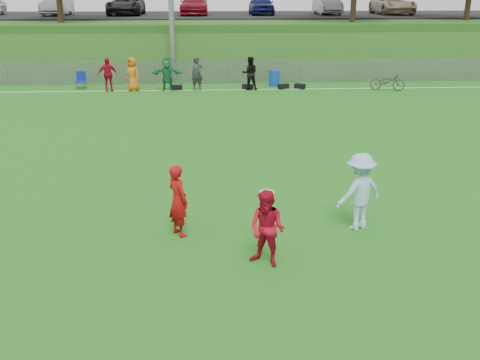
{
  "coord_description": "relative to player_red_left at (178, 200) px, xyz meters",
  "views": [
    {
      "loc": [
        -1.1,
        -9.75,
        5.01
      ],
      "look_at": [
        -0.48,
        0.5,
        1.31
      ],
      "focal_mm": 40.0,
      "sensor_mm": 36.0,
      "label": 1
    }
  ],
  "objects": [
    {
      "name": "ground",
      "position": [
        1.78,
        -0.76,
        -0.79
      ],
      "size": [
        120.0,
        120.0,
        0.0
      ],
      "primitive_type": "plane",
      "color": "#186C16",
      "rests_on": "ground"
    },
    {
      "name": "frisbee",
      "position": [
        1.81,
        -0.69,
        0.41
      ],
      "size": [
        0.3,
        0.3,
        0.03
      ],
      "color": "white",
      "rests_on": "ground"
    },
    {
      "name": "player_blue",
      "position": [
        3.9,
        0.08,
        0.07
      ],
      "size": [
        1.27,
        1.03,
        1.72
      ],
      "primitive_type": "imported",
      "rotation": [
        0.0,
        0.0,
        3.55
      ],
      "color": "#ABCEEE",
      "rests_on": "ground"
    },
    {
      "name": "camp_chair",
      "position": [
        -5.98,
        18.02,
        -0.53
      ],
      "size": [
        0.52,
        0.52,
        0.88
      ],
      "rotation": [
        0.0,
        0.0,
        -0.05
      ],
      "color": "#0D1E96",
      "rests_on": "ground"
    },
    {
      "name": "car_row",
      "position": [
        0.61,
        31.24,
        3.03
      ],
      "size": [
        32.04,
        5.18,
        1.44
      ],
      "color": "silver",
      "rests_on": "parking_lot"
    },
    {
      "name": "parking_lot",
      "position": [
        1.78,
        32.24,
        2.26
      ],
      "size": [
        120.0,
        12.0,
        0.1
      ],
      "primitive_type": "cube",
      "color": "black",
      "rests_on": "berm"
    },
    {
      "name": "berm",
      "position": [
        1.78,
        30.24,
        0.71
      ],
      "size": [
        120.0,
        18.0,
        3.0
      ],
      "primitive_type": "cube",
      "color": "#2A5A19",
      "rests_on": "ground"
    },
    {
      "name": "player_red_center",
      "position": [
        1.74,
        -1.44,
        -0.04
      ],
      "size": [
        0.92,
        0.88,
        1.5
      ],
      "primitive_type": "imported",
      "rotation": [
        0.0,
        0.0,
        -0.58
      ],
      "color": "#B80C25",
      "rests_on": "ground"
    },
    {
      "name": "player_red_left",
      "position": [
        0.0,
        0.0,
        0.0
      ],
      "size": [
        0.64,
        0.69,
        1.57
      ],
      "primitive_type": "imported",
      "rotation": [
        0.0,
        0.0,
        2.17
      ],
      "color": "#AF0C0E",
      "rests_on": "ground"
    },
    {
      "name": "sideline_far",
      "position": [
        1.78,
        17.24,
        -0.78
      ],
      "size": [
        60.0,
        0.1,
        0.01
      ],
      "primitive_type": "cube",
      "color": "white",
      "rests_on": "ground"
    },
    {
      "name": "recycling_bin",
      "position": [
        4.26,
        18.24,
        -0.36
      ],
      "size": [
        0.6,
        0.6,
        0.86
      ],
      "primitive_type": "cylinder",
      "rotation": [
        0.0,
        0.0,
        0.04
      ],
      "color": "#0F40AC",
      "rests_on": "ground"
    },
    {
      "name": "bicycle",
      "position": [
        9.94,
        16.63,
        -0.33
      ],
      "size": [
        1.85,
        1.18,
        0.92
      ],
      "primitive_type": "imported",
      "rotation": [
        0.0,
        0.0,
        1.21
      ],
      "color": "#313134",
      "rests_on": "ground"
    },
    {
      "name": "gear_bags",
      "position": [
        3.0,
        17.34,
        -0.66
      ],
      "size": [
        7.03,
        0.53,
        0.26
      ],
      "color": "black",
      "rests_on": "ground"
    },
    {
      "name": "spectator_row",
      "position": [
        -1.14,
        17.24,
        0.06
      ],
      "size": [
        8.21,
        0.91,
        1.69
      ],
      "color": "#B20C25",
      "rests_on": "ground"
    },
    {
      "name": "fence",
      "position": [
        1.78,
        19.24,
        -0.14
      ],
      "size": [
        58.0,
        0.06,
        1.3
      ],
      "color": "gray",
      "rests_on": "ground"
    }
  ]
}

